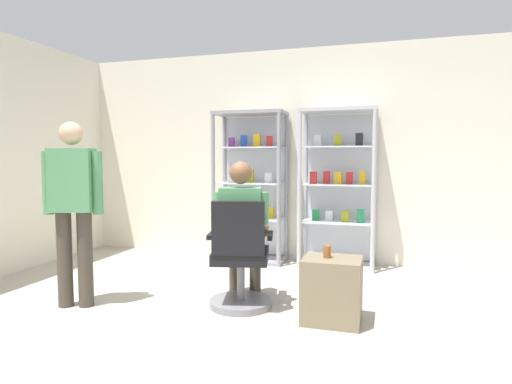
{
  "coord_description": "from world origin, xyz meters",
  "views": [
    {
      "loc": [
        1.14,
        -2.57,
        1.31
      ],
      "look_at": [
        -0.05,
        1.32,
        1.0
      ],
      "focal_mm": 30.57,
      "sensor_mm": 36.0,
      "label": 1
    }
  ],
  "objects_px": {
    "office_chair": "(240,264)",
    "tea_glass": "(327,252)",
    "standing_customer": "(73,202)",
    "display_cabinet_left": "(252,186)",
    "display_cabinet_right": "(338,187)",
    "storage_crate": "(332,290)",
    "seated_shopkeeper": "(242,225)"
  },
  "relations": [
    {
      "from": "office_chair",
      "to": "tea_glass",
      "type": "distance_m",
      "value": 0.79
    },
    {
      "from": "standing_customer",
      "to": "display_cabinet_left",
      "type": "bearing_deg",
      "value": 66.33
    },
    {
      "from": "display_cabinet_right",
      "to": "storage_crate",
      "type": "height_order",
      "value": "display_cabinet_right"
    },
    {
      "from": "office_chair",
      "to": "standing_customer",
      "type": "bearing_deg",
      "value": -165.31
    },
    {
      "from": "office_chair",
      "to": "seated_shopkeeper",
      "type": "distance_m",
      "value": 0.36
    },
    {
      "from": "standing_customer",
      "to": "storage_crate",
      "type": "bearing_deg",
      "value": 7.5
    },
    {
      "from": "seated_shopkeeper",
      "to": "tea_glass",
      "type": "bearing_deg",
      "value": -16.29
    },
    {
      "from": "display_cabinet_left",
      "to": "storage_crate",
      "type": "distance_m",
      "value": 2.38
    },
    {
      "from": "standing_customer",
      "to": "tea_glass",
      "type": "bearing_deg",
      "value": 7.74
    },
    {
      "from": "seated_shopkeeper",
      "to": "standing_customer",
      "type": "xyz_separation_m",
      "value": [
        -1.38,
        -0.53,
        0.22
      ]
    },
    {
      "from": "storage_crate",
      "to": "standing_customer",
      "type": "relative_size",
      "value": 0.32
    },
    {
      "from": "seated_shopkeeper",
      "to": "storage_crate",
      "type": "xyz_separation_m",
      "value": [
        0.84,
        -0.24,
        -0.45
      ]
    },
    {
      "from": "office_chair",
      "to": "tea_glass",
      "type": "bearing_deg",
      "value": -5.62
    },
    {
      "from": "office_chair",
      "to": "storage_crate",
      "type": "bearing_deg",
      "value": -5.6
    },
    {
      "from": "office_chair",
      "to": "standing_customer",
      "type": "height_order",
      "value": "standing_customer"
    },
    {
      "from": "seated_shopkeeper",
      "to": "tea_glass",
      "type": "distance_m",
      "value": 0.85
    },
    {
      "from": "display_cabinet_right",
      "to": "storage_crate",
      "type": "bearing_deg",
      "value": -84.78
    },
    {
      "from": "office_chair",
      "to": "standing_customer",
      "type": "distance_m",
      "value": 1.56
    },
    {
      "from": "office_chair",
      "to": "display_cabinet_right",
      "type": "bearing_deg",
      "value": 70.59
    },
    {
      "from": "standing_customer",
      "to": "seated_shopkeeper",
      "type": "bearing_deg",
      "value": 21.02
    },
    {
      "from": "storage_crate",
      "to": "tea_glass",
      "type": "xyz_separation_m",
      "value": [
        -0.04,
        0.0,
        0.31
      ]
    },
    {
      "from": "display_cabinet_left",
      "to": "standing_customer",
      "type": "xyz_separation_m",
      "value": [
        -0.95,
        -2.17,
        -0.03
      ]
    },
    {
      "from": "storage_crate",
      "to": "tea_glass",
      "type": "bearing_deg",
      "value": 174.78
    },
    {
      "from": "seated_shopkeeper",
      "to": "display_cabinet_right",
      "type": "bearing_deg",
      "value": 67.73
    },
    {
      "from": "tea_glass",
      "to": "display_cabinet_left",
      "type": "bearing_deg",
      "value": 123.25
    },
    {
      "from": "display_cabinet_left",
      "to": "standing_customer",
      "type": "height_order",
      "value": "display_cabinet_left"
    },
    {
      "from": "display_cabinet_left",
      "to": "display_cabinet_right",
      "type": "distance_m",
      "value": 1.1
    },
    {
      "from": "office_chair",
      "to": "storage_crate",
      "type": "relative_size",
      "value": 1.85
    },
    {
      "from": "seated_shopkeeper",
      "to": "tea_glass",
      "type": "relative_size",
      "value": 13.03
    },
    {
      "from": "seated_shopkeeper",
      "to": "storage_crate",
      "type": "relative_size",
      "value": 2.49
    },
    {
      "from": "storage_crate",
      "to": "display_cabinet_left",
      "type": "bearing_deg",
      "value": 124.1
    },
    {
      "from": "display_cabinet_right",
      "to": "tea_glass",
      "type": "xyz_separation_m",
      "value": [
        0.13,
        -1.88,
        -0.39
      ]
    }
  ]
}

